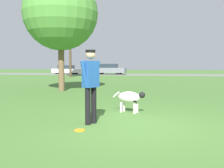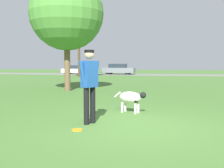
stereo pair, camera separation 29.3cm
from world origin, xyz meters
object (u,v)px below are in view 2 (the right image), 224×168
object	(u,v)px
dog	(131,98)
parked_car_white	(76,70)
person	(89,80)
frisbee	(77,130)
parked_car_grey	(118,69)
tree_near_left	(67,14)
tree_far_left	(79,26)

from	to	relation	value
dog	parked_car_white	world-z (taller)	parked_car_white
person	frisbee	bearing A→B (deg)	-159.21
frisbee	parked_car_grey	size ratio (longest dim) A/B	0.05
frisbee	tree_near_left	world-z (taller)	tree_near_left
person	parked_car_white	size ratio (longest dim) A/B	0.44
tree_far_left	parked_car_grey	xyz separation A→B (m)	(2.65, 8.57, -4.81)
dog	tree_far_left	world-z (taller)	tree_far_left
dog	frisbee	distance (m)	2.49
frisbee	tree_near_left	bearing A→B (deg)	114.29
frisbee	tree_far_left	bearing A→B (deg)	110.36
person	parked_car_grey	bearing A→B (deg)	37.09
person	tree_far_left	world-z (taller)	tree_far_left
dog	parked_car_grey	world-z (taller)	parked_car_grey
person	frisbee	distance (m)	1.23
dog	frisbee	bearing A→B (deg)	-89.81
person	dog	bearing A→B (deg)	2.21
tree_near_left	tree_far_left	bearing A→B (deg)	108.12
dog	frisbee	xyz separation A→B (m)	(-0.81, -2.31, -0.43)
person	dog	world-z (taller)	person
dog	parked_car_white	xyz separation A→B (m)	(-12.50, 27.87, 0.18)
tree_far_left	parked_car_white	xyz separation A→B (m)	(-3.48, 8.06, -4.92)
person	dog	xyz separation A→B (m)	(0.74, 1.65, -0.61)
tree_far_left	dog	bearing A→B (deg)	-65.52
dog	parked_car_white	size ratio (longest dim) A/B	0.26
parked_car_white	parked_car_grey	distance (m)	6.15
person	tree_far_left	xyz separation A→B (m)	(-8.28, 21.46, 4.49)
dog	parked_car_grey	xyz separation A→B (m)	(-6.37, 28.38, 0.28)
dog	parked_car_grey	distance (m)	29.09
person	parked_car_white	distance (m)	31.78
tree_far_left	parked_car_grey	size ratio (longest dim) A/B	1.64
dog	parked_car_white	distance (m)	30.55
tree_near_left	parked_car_grey	size ratio (longest dim) A/B	1.33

